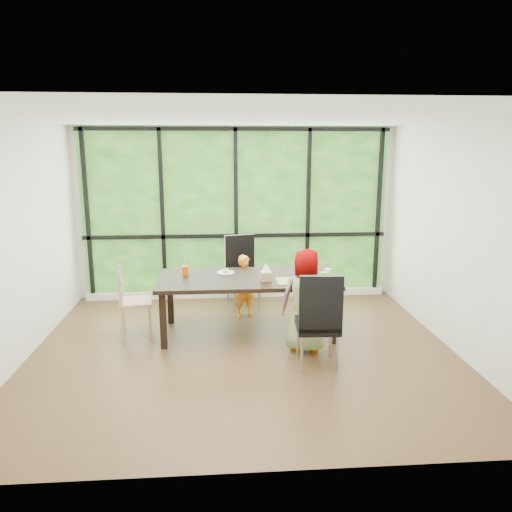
# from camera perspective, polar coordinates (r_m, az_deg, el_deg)

# --- Properties ---
(ground) EXTENTS (5.00, 5.00, 0.00)m
(ground) POSITION_cam_1_polar(r_m,az_deg,el_deg) (5.92, -1.50, -11.00)
(ground) COLOR black
(ground) RESTS_ON ground
(back_wall) EXTENTS (5.00, 0.00, 5.00)m
(back_wall) POSITION_cam_1_polar(r_m,az_deg,el_deg) (7.74, -2.38, 5.02)
(back_wall) COLOR silver
(back_wall) RESTS_ON ground
(foliage_backdrop) EXTENTS (4.80, 0.02, 2.65)m
(foliage_backdrop) POSITION_cam_1_polar(r_m,az_deg,el_deg) (7.72, -2.38, 5.00)
(foliage_backdrop) COLOR #174813
(foliage_backdrop) RESTS_ON back_wall
(window_mullions) EXTENTS (4.80, 0.06, 2.65)m
(window_mullions) POSITION_cam_1_polar(r_m,az_deg,el_deg) (7.68, -2.37, 4.96)
(window_mullions) COLOR black
(window_mullions) RESTS_ON back_wall
(window_sill) EXTENTS (4.80, 0.12, 0.10)m
(window_sill) POSITION_cam_1_polar(r_m,az_deg,el_deg) (7.92, -2.27, -4.44)
(window_sill) COLOR silver
(window_sill) RESTS_ON ground
(dining_table) EXTENTS (2.36, 1.26, 0.75)m
(dining_table) POSITION_cam_1_polar(r_m,az_deg,el_deg) (6.32, -0.98, -5.80)
(dining_table) COLOR black
(dining_table) RESTS_ON ground
(chair_window_leather) EXTENTS (0.56, 0.56, 1.08)m
(chair_window_leather) POSITION_cam_1_polar(r_m,az_deg,el_deg) (7.30, -1.52, -1.92)
(chair_window_leather) COLOR black
(chair_window_leather) RESTS_ON ground
(chair_interior_leather) EXTENTS (0.48, 0.48, 1.08)m
(chair_interior_leather) POSITION_cam_1_polar(r_m,az_deg,el_deg) (5.39, 7.25, -7.33)
(chair_interior_leather) COLOR black
(chair_interior_leather) RESTS_ON ground
(chair_end_beech) EXTENTS (0.46, 0.48, 0.90)m
(chair_end_beech) POSITION_cam_1_polar(r_m,az_deg,el_deg) (6.40, -13.99, -5.24)
(chair_end_beech) COLOR #A37856
(chair_end_beech) RESTS_ON ground
(child_toddler) EXTENTS (0.38, 0.32, 0.90)m
(child_toddler) POSITION_cam_1_polar(r_m,az_deg,el_deg) (6.91, -1.29, -3.54)
(child_toddler) COLOR orange
(child_toddler) RESTS_ON ground
(child_older) EXTENTS (0.69, 0.55, 1.23)m
(child_older) POSITION_cam_1_polar(r_m,az_deg,el_deg) (5.75, 6.10, -5.22)
(child_older) COLOR gray
(child_older) RESTS_ON ground
(placemat) EXTENTS (0.49, 0.36, 0.01)m
(placemat) POSITION_cam_1_polar(r_m,az_deg,el_deg) (6.05, 4.74, -2.93)
(placemat) COLOR tan
(placemat) RESTS_ON dining_table
(plate_far) EXTENTS (0.23, 0.23, 0.01)m
(plate_far) POSITION_cam_1_polar(r_m,az_deg,el_deg) (6.42, -3.59, -1.96)
(plate_far) COLOR white
(plate_far) RESTS_ON dining_table
(plate_near) EXTENTS (0.23, 0.23, 0.01)m
(plate_near) POSITION_cam_1_polar(r_m,az_deg,el_deg) (6.05, 4.99, -2.89)
(plate_near) COLOR white
(plate_near) RESTS_ON dining_table
(orange_cup) EXTENTS (0.08, 0.08, 0.12)m
(orange_cup) POSITION_cam_1_polar(r_m,az_deg,el_deg) (6.38, -8.32, -1.69)
(orange_cup) COLOR #DF4B00
(orange_cup) RESTS_ON dining_table
(green_cup) EXTENTS (0.08, 0.08, 0.13)m
(green_cup) POSITION_cam_1_polar(r_m,az_deg,el_deg) (6.01, 7.91, -2.51)
(green_cup) COLOR green
(green_cup) RESTS_ON dining_table
(white_mug) EXTENTS (0.08, 0.08, 0.08)m
(white_mug) POSITION_cam_1_polar(r_m,az_deg,el_deg) (6.38, 8.45, -1.86)
(white_mug) COLOR white
(white_mug) RESTS_ON dining_table
(tissue_box) EXTENTS (0.13, 0.13, 0.11)m
(tissue_box) POSITION_cam_1_polar(r_m,az_deg,el_deg) (6.05, 1.20, -2.38)
(tissue_box) COLOR tan
(tissue_box) RESTS_ON dining_table
(crepe_rolls_far) EXTENTS (0.10, 0.12, 0.04)m
(crepe_rolls_far) POSITION_cam_1_polar(r_m,az_deg,el_deg) (6.42, -3.59, -1.75)
(crepe_rolls_far) COLOR tan
(crepe_rolls_far) RESTS_ON plate_far
(crepe_rolls_near) EXTENTS (0.05, 0.12, 0.04)m
(crepe_rolls_near) POSITION_cam_1_polar(r_m,az_deg,el_deg) (6.05, 5.00, -2.66)
(crepe_rolls_near) COLOR tan
(crepe_rolls_near) RESTS_ON plate_near
(straw_white) EXTENTS (0.01, 0.04, 0.20)m
(straw_white) POSITION_cam_1_polar(r_m,az_deg,el_deg) (6.35, -8.34, -0.81)
(straw_white) COLOR white
(straw_white) RESTS_ON orange_cup
(straw_pink) EXTENTS (0.01, 0.04, 0.20)m
(straw_pink) POSITION_cam_1_polar(r_m,az_deg,el_deg) (5.98, 7.94, -1.55)
(straw_pink) COLOR pink
(straw_pink) RESTS_ON green_cup
(tissue) EXTENTS (0.12, 0.12, 0.11)m
(tissue) POSITION_cam_1_polar(r_m,az_deg,el_deg) (6.02, 1.20, -1.35)
(tissue) COLOR white
(tissue) RESTS_ON tissue_box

